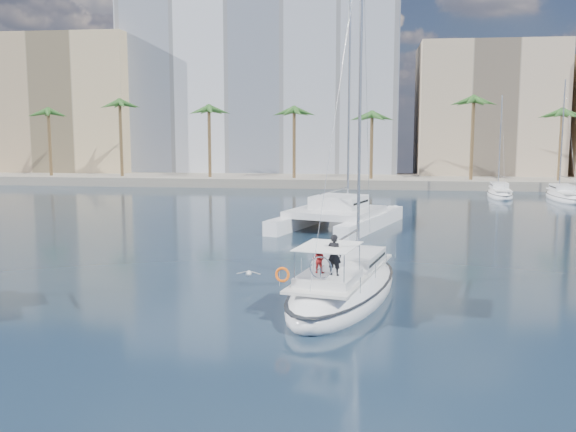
# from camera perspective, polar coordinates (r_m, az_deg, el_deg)

# --- Properties ---
(ground) EXTENTS (160.00, 160.00, 0.00)m
(ground) POSITION_cam_1_polar(r_m,az_deg,el_deg) (30.33, -2.81, -7.16)
(ground) COLOR black
(ground) RESTS_ON ground
(quay) EXTENTS (120.00, 14.00, 1.20)m
(quay) POSITION_cam_1_polar(r_m,az_deg,el_deg) (90.28, 4.03, 3.18)
(quay) COLOR gray
(quay) RESTS_ON ground
(building_modern) EXTENTS (42.00, 16.00, 28.00)m
(building_modern) POSITION_cam_1_polar(r_m,az_deg,el_deg) (103.47, -2.27, 11.21)
(building_modern) COLOR silver
(building_modern) RESTS_ON ground
(building_tan_left) EXTENTS (22.00, 14.00, 22.00)m
(building_tan_left) POSITION_cam_1_polar(r_m,az_deg,el_deg) (108.68, -18.64, 9.06)
(building_tan_left) COLOR tan
(building_tan_left) RESTS_ON ground
(building_beige) EXTENTS (20.00, 14.00, 20.00)m
(building_beige) POSITION_cam_1_polar(r_m,az_deg,el_deg) (100.28, 17.20, 8.69)
(building_beige) COLOR tan
(building_beige) RESTS_ON ground
(palm_left) EXTENTS (3.60, 3.60, 12.30)m
(palm_left) POSITION_cam_1_polar(r_m,az_deg,el_deg) (94.40, -17.41, 8.93)
(palm_left) COLOR brown
(palm_left) RESTS_ON ground
(palm_centre) EXTENTS (3.60, 3.60, 12.30)m
(palm_centre) POSITION_cam_1_polar(r_m,az_deg,el_deg) (86.03, 3.93, 9.41)
(palm_centre) COLOR brown
(palm_centre) RESTS_ON ground
(main_sloop) EXTENTS (6.46, 12.78, 18.15)m
(main_sloop) POSITION_cam_1_polar(r_m,az_deg,el_deg) (29.89, 5.01, -6.33)
(main_sloop) COLOR white
(main_sloop) RESTS_ON ground
(catamaran) EXTENTS (10.59, 14.89, 19.44)m
(catamaran) POSITION_cam_1_polar(r_m,az_deg,el_deg) (51.23, 4.47, 0.32)
(catamaran) COLOR white
(catamaran) RESTS_ON ground
(seagull) EXTENTS (1.23, 0.53, 0.23)m
(seagull) POSITION_cam_1_polar(r_m,az_deg,el_deg) (32.44, -3.51, -5.09)
(seagull) COLOR silver
(seagull) RESTS_ON ground
(moored_yacht_a) EXTENTS (3.37, 9.52, 11.90)m
(moored_yacht_a) POSITION_cam_1_polar(r_m,az_deg,el_deg) (77.66, 18.30, 1.61)
(moored_yacht_a) COLOR white
(moored_yacht_a) RESTS_ON ground
(moored_yacht_b) EXTENTS (3.32, 10.83, 13.72)m
(moored_yacht_b) POSITION_cam_1_polar(r_m,az_deg,el_deg) (77.24, 23.32, 1.34)
(moored_yacht_b) COLOR white
(moored_yacht_b) RESTS_ON ground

